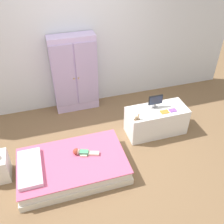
{
  "coord_description": "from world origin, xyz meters",
  "views": [
    {
      "loc": [
        -0.64,
        -2.83,
        3.07
      ],
      "look_at": [
        0.32,
        0.33,
        0.55
      ],
      "focal_mm": 40.91,
      "sensor_mm": 36.0,
      "label": 1
    }
  ],
  "objects_px": {
    "bed": "(73,166)",
    "book_purple": "(173,110)",
    "tv_stand": "(156,121)",
    "rocking_horse_toy": "(137,117)",
    "wardrobe": "(75,74)",
    "tv_monitor": "(156,101)",
    "book_orange": "(165,112)",
    "doll": "(81,152)"
  },
  "relations": [
    {
      "from": "doll",
      "to": "book_purple",
      "type": "height_order",
      "value": "book_purple"
    },
    {
      "from": "tv_monitor",
      "to": "book_orange",
      "type": "xyz_separation_m",
      "value": [
        0.09,
        -0.18,
        -0.13
      ]
    },
    {
      "from": "doll",
      "to": "book_purple",
      "type": "relative_size",
      "value": 3.23
    },
    {
      "from": "wardrobe",
      "to": "tv_stand",
      "type": "relative_size",
      "value": 1.45
    },
    {
      "from": "tv_stand",
      "to": "book_purple",
      "type": "bearing_deg",
      "value": -24.38
    },
    {
      "from": "wardrobe",
      "to": "doll",
      "type": "bearing_deg",
      "value": -98.19
    },
    {
      "from": "wardrobe",
      "to": "book_purple",
      "type": "distance_m",
      "value": 1.9
    },
    {
      "from": "wardrobe",
      "to": "rocking_horse_toy",
      "type": "relative_size",
      "value": 12.75
    },
    {
      "from": "doll",
      "to": "wardrobe",
      "type": "xyz_separation_m",
      "value": [
        0.22,
        1.54,
        0.46
      ]
    },
    {
      "from": "wardrobe",
      "to": "book_orange",
      "type": "distance_m",
      "value": 1.79
    },
    {
      "from": "tv_monitor",
      "to": "book_purple",
      "type": "xyz_separation_m",
      "value": [
        0.25,
        -0.18,
        -0.13
      ]
    },
    {
      "from": "bed",
      "to": "wardrobe",
      "type": "height_order",
      "value": "wardrobe"
    },
    {
      "from": "doll",
      "to": "rocking_horse_toy",
      "type": "distance_m",
      "value": 1.04
    },
    {
      "from": "wardrobe",
      "to": "book_purple",
      "type": "height_order",
      "value": "wardrobe"
    },
    {
      "from": "tv_monitor",
      "to": "book_purple",
      "type": "distance_m",
      "value": 0.33
    },
    {
      "from": "tv_stand",
      "to": "book_orange",
      "type": "relative_size",
      "value": 7.37
    },
    {
      "from": "bed",
      "to": "book_orange",
      "type": "height_order",
      "value": "book_orange"
    },
    {
      "from": "tv_monitor",
      "to": "wardrobe",
      "type": "bearing_deg",
      "value": 137.93
    },
    {
      "from": "tv_stand",
      "to": "rocking_horse_toy",
      "type": "bearing_deg",
      "value": -160.43
    },
    {
      "from": "bed",
      "to": "doll",
      "type": "height_order",
      "value": "doll"
    },
    {
      "from": "tv_stand",
      "to": "rocking_horse_toy",
      "type": "distance_m",
      "value": 0.55
    },
    {
      "from": "tv_stand",
      "to": "tv_monitor",
      "type": "distance_m",
      "value": 0.39
    },
    {
      "from": "wardrobe",
      "to": "tv_monitor",
      "type": "xyz_separation_m",
      "value": [
        1.17,
        -1.06,
        -0.13
      ]
    },
    {
      "from": "doll",
      "to": "rocking_horse_toy",
      "type": "height_order",
      "value": "rocking_horse_toy"
    },
    {
      "from": "book_purple",
      "to": "rocking_horse_toy",
      "type": "bearing_deg",
      "value": -175.76
    },
    {
      "from": "wardrobe",
      "to": "tv_monitor",
      "type": "height_order",
      "value": "wardrobe"
    },
    {
      "from": "tv_stand",
      "to": "tv_monitor",
      "type": "bearing_deg",
      "value": 102.24
    },
    {
      "from": "bed",
      "to": "book_purple",
      "type": "distance_m",
      "value": 1.87
    },
    {
      "from": "book_purple",
      "to": "tv_monitor",
      "type": "bearing_deg",
      "value": 143.46
    },
    {
      "from": "book_orange",
      "to": "book_purple",
      "type": "relative_size",
      "value": 1.18
    },
    {
      "from": "bed",
      "to": "book_purple",
      "type": "xyz_separation_m",
      "value": [
        1.8,
        0.38,
        0.37
      ]
    },
    {
      "from": "book_orange",
      "to": "tv_stand",
      "type": "bearing_deg",
      "value": 126.67
    },
    {
      "from": "tv_stand",
      "to": "book_purple",
      "type": "relative_size",
      "value": 8.69
    },
    {
      "from": "bed",
      "to": "book_orange",
      "type": "distance_m",
      "value": 1.73
    },
    {
      "from": "doll",
      "to": "book_purple",
      "type": "distance_m",
      "value": 1.68
    },
    {
      "from": "tv_monitor",
      "to": "book_purple",
      "type": "relative_size",
      "value": 2.09
    },
    {
      "from": "tv_stand",
      "to": "book_orange",
      "type": "bearing_deg",
      "value": -53.33
    },
    {
      "from": "tv_monitor",
      "to": "rocking_horse_toy",
      "type": "bearing_deg",
      "value": -150.71
    },
    {
      "from": "tv_monitor",
      "to": "book_purple",
      "type": "bearing_deg",
      "value": -36.54
    },
    {
      "from": "wardrobe",
      "to": "tv_monitor",
      "type": "relative_size",
      "value": 6.01
    },
    {
      "from": "tv_stand",
      "to": "book_orange",
      "type": "height_order",
      "value": "book_orange"
    },
    {
      "from": "doll",
      "to": "wardrobe",
      "type": "bearing_deg",
      "value": 81.81
    }
  ]
}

